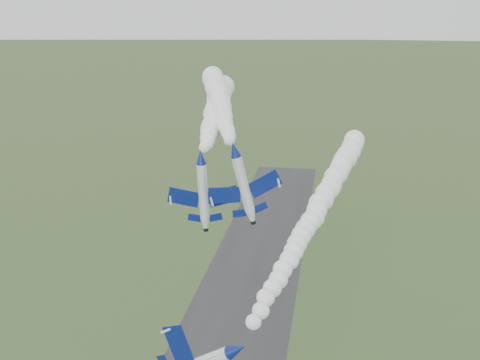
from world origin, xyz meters
name	(u,v)px	position (x,y,z in m)	size (l,w,h in m)	color
runway	(224,360)	(0.00, 30.00, 0.02)	(24.00, 260.00, 0.04)	#2C2D2F
jet_lead	(237,350)	(10.25, -10.42, 32.67)	(6.26, 12.67, 8.72)	silver
smoke_trail_jet_lead	(321,201)	(17.37, 28.26, 35.11)	(4.52, 71.95, 4.52)	white
jet_pair_left	(201,157)	(-0.95, 19.62, 44.27)	(11.29, 13.41, 3.32)	silver
smoke_trail_jet_pair_left	(215,110)	(-5.90, 51.63, 45.27)	(5.90, 58.77, 5.90)	white
jet_pair_right	(234,150)	(4.45, 18.66, 45.98)	(11.19, 13.34, 4.05)	silver
smoke_trail_jet_pair_right	(220,101)	(-4.53, 49.58, 47.48)	(5.16, 57.44, 5.16)	white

